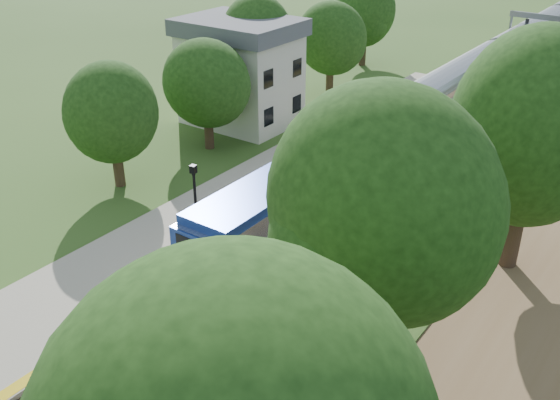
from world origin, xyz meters
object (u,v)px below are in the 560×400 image
Objects in this scene: signal_gantry at (554,31)px; signal_farside at (448,181)px; station_building at (240,71)px; lamppost_far at (196,210)px.

signal_gantry is 33.86m from signal_farside.
station_building is 1.43× the size of signal_farside.
signal_farside is at bearing -83.67° from signal_gantry.
signal_gantry reaches higher than signal_farside.
lamppost_far is 12.62m from signal_farside.
station_building reaches higher than lamppost_far.
station_building reaches higher than signal_farside.
signal_gantry is at bearing 96.33° from signal_farside.
signal_gantry reaches higher than lamppost_far.
signal_farside is (20.20, -8.65, -0.29)m from station_building.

